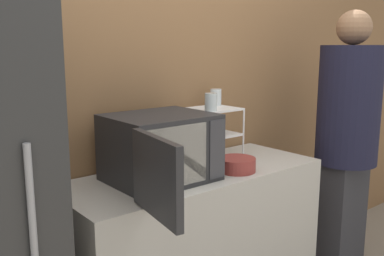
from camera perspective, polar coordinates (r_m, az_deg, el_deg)
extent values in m
cube|color=olive|center=(2.41, -4.42, 4.97)|extent=(8.00, 0.06, 2.60)
cube|color=#B7B2A8|center=(2.41, 0.41, -16.16)|extent=(1.43, 0.56, 0.90)
cube|color=#262628|center=(2.07, -4.28, -2.59)|extent=(0.48, 0.40, 0.32)
cube|color=#B7B2A8|center=(1.88, -2.17, -3.90)|extent=(0.35, 0.01, 0.28)
cube|color=#333338|center=(2.03, 3.40, -2.84)|extent=(0.10, 0.01, 0.28)
cube|color=#262628|center=(1.61, -4.81, -6.53)|extent=(0.09, 0.38, 0.31)
cylinder|color=white|center=(2.26, 2.39, -1.70)|extent=(0.01, 0.01, 0.30)
cylinder|color=white|center=(2.43, 6.88, -0.87)|extent=(0.01, 0.01, 0.30)
cylinder|color=white|center=(2.43, -1.26, -0.79)|extent=(0.01, 0.01, 0.30)
cylinder|color=white|center=(2.60, 3.18, -0.08)|extent=(0.01, 0.01, 0.30)
cube|color=white|center=(2.43, 2.81, -0.83)|extent=(0.25, 0.23, 0.01)
cube|color=white|center=(2.40, 2.84, 2.56)|extent=(0.25, 0.23, 0.01)
cylinder|color=silver|center=(2.28, 2.52, 3.48)|extent=(0.07, 0.07, 0.10)
cylinder|color=silver|center=(2.51, 3.18, 4.13)|extent=(0.07, 0.07, 0.10)
cylinder|color=maroon|center=(2.25, 5.98, -5.65)|extent=(0.11, 0.11, 0.01)
cylinder|color=maroon|center=(2.24, 6.00, -4.87)|extent=(0.20, 0.20, 0.07)
cube|color=#2D2D33|center=(3.05, 19.22, -11.75)|extent=(0.31, 0.19, 0.81)
cylinder|color=black|center=(2.85, 20.18, 2.86)|extent=(0.38, 0.38, 0.74)
sphere|color=#936B4C|center=(2.83, 20.81, 12.43)|extent=(0.21, 0.21, 0.21)
cylinder|color=#99999E|center=(1.49, -20.39, -13.36)|extent=(0.02, 0.02, 0.60)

